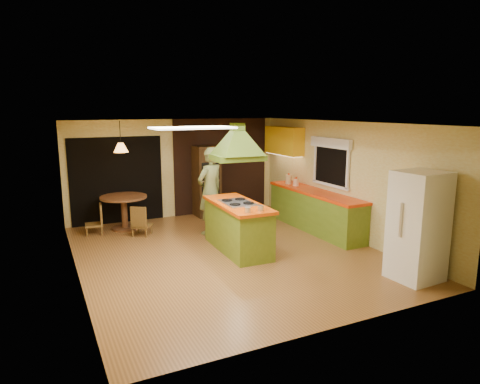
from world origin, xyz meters
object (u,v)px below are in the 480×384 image
kitchen_island (238,226)px  canister_large (289,179)px  wall_oven (206,181)px  refrigerator (418,226)px  dining_table (124,206)px  man (210,191)px

kitchen_island → canister_large: bearing=38.2°
wall_oven → canister_large: size_ratio=8.17×
refrigerator → canister_large: size_ratio=8.03×
canister_large → dining_table: bearing=167.0°
kitchen_island → wall_oven: wall_oven is taller
dining_table → canister_large: bearing=-13.0°
kitchen_island → man: 1.40m
refrigerator → wall_oven: 5.67m
kitchen_island → dining_table: (-1.73, 2.49, 0.07)m
man → wall_oven: size_ratio=1.06×
kitchen_island → man: man is taller
dining_table → man: bearing=-35.0°
refrigerator → dining_table: (-3.74, 5.06, -0.34)m
dining_table → canister_large: 4.02m
dining_table → canister_large: (3.89, -0.89, 0.48)m
dining_table → wall_oven: bearing=10.1°
kitchen_island → dining_table: size_ratio=1.84×
refrigerator → wall_oven: bearing=102.6°
kitchen_island → canister_large: (2.16, 1.59, 0.55)m
man → dining_table: size_ratio=1.84×
man → kitchen_island: bearing=67.9°
kitchen_island → canister_large: 2.74m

